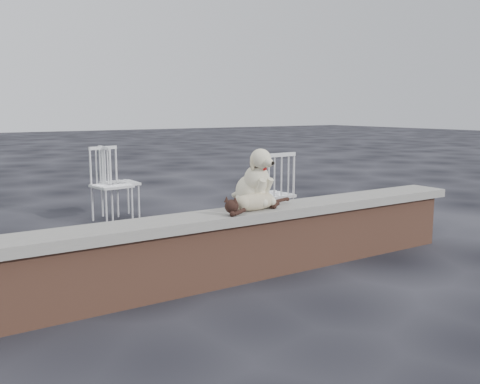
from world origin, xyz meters
TOP-DOWN VIEW (x-y plane):
  - ground at (0.00, 0.00)m, footprint 60.00×60.00m
  - brick_wall at (0.00, 0.00)m, footprint 6.00×0.30m
  - capstone at (0.00, 0.00)m, footprint 6.20×0.40m
  - dog at (0.83, 0.10)m, footprint 0.41×0.50m
  - cat at (0.75, -0.05)m, footprint 0.99×0.40m
  - chair_e at (0.76, 2.99)m, footprint 0.56×0.56m
  - chair_b at (0.58, 2.82)m, footprint 0.64×0.64m
  - chair_c at (1.81, 1.13)m, footprint 0.59×0.59m

SIDE VIEW (x-z plane):
  - ground at x=0.00m, z-range 0.00..0.00m
  - brick_wall at x=0.00m, z-range 0.00..0.50m
  - chair_e at x=0.76m, z-range 0.00..0.94m
  - chair_b at x=0.58m, z-range 0.00..0.94m
  - chair_c at x=1.81m, z-range 0.00..0.94m
  - capstone at x=0.00m, z-range 0.50..0.58m
  - cat at x=0.75m, z-range 0.58..0.74m
  - dog at x=0.83m, z-range 0.58..1.10m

